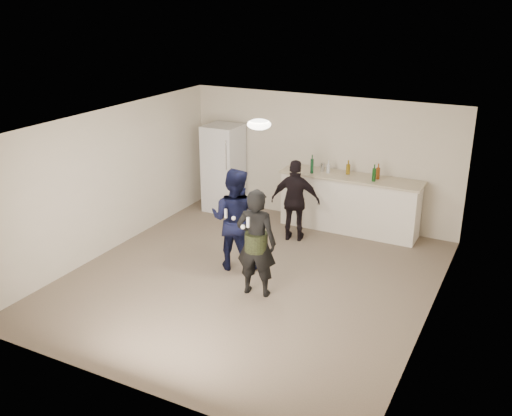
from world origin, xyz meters
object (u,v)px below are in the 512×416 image
at_px(man, 235,219).
at_px(spectator, 295,201).
at_px(woman, 256,243).
at_px(fridge, 224,168).
at_px(counter, 349,204).
at_px(shaker, 322,167).

xyz_separation_m(man, spectator, (0.42, 1.51, -0.09)).
bearing_deg(woman, fridge, -61.12).
height_order(fridge, spectator, fridge).
relative_size(counter, spectator, 1.71).
height_order(counter, spectator, spectator).
bearing_deg(shaker, man, -103.46).
bearing_deg(woman, counter, -106.98).
xyz_separation_m(fridge, man, (1.55, -2.31, -0.05)).
height_order(shaker, woman, woman).
relative_size(fridge, spectator, 1.18).
bearing_deg(spectator, fridge, -36.32).
xyz_separation_m(fridge, shaker, (2.13, 0.10, 0.28)).
bearing_deg(woman, shaker, -96.01).
xyz_separation_m(counter, woman, (-0.44, -3.02, 0.31)).
relative_size(shaker, spectator, 0.11).
distance_m(counter, shaker, 0.87).
bearing_deg(spectator, shaker, -113.88).
height_order(shaker, spectator, spectator).
bearing_deg(counter, woman, -98.33).
xyz_separation_m(fridge, spectator, (1.97, -0.81, -0.14)).
relative_size(counter, woman, 1.56).
height_order(man, woman, man).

